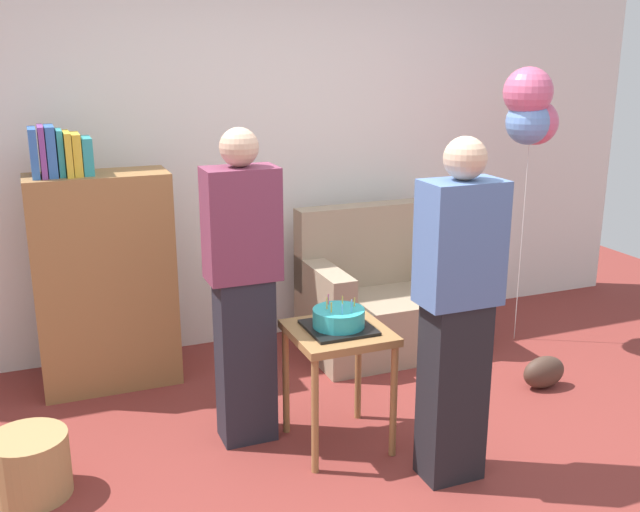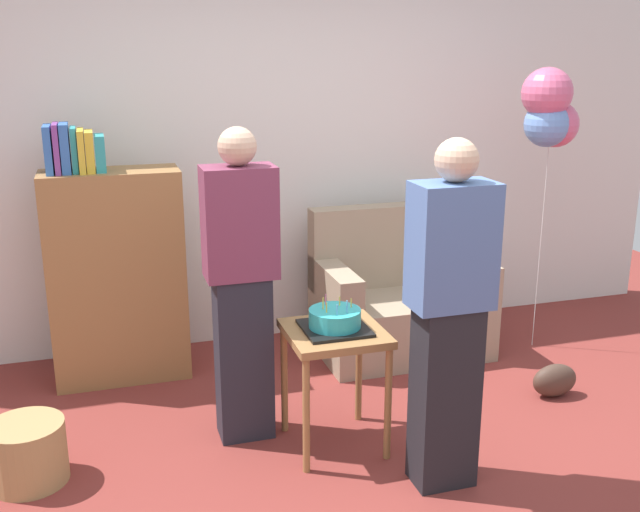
{
  "view_description": "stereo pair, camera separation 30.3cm",
  "coord_description": "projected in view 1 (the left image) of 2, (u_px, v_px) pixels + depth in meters",
  "views": [
    {
      "loc": [
        -1.47,
        -2.72,
        1.99
      ],
      "look_at": [
        -0.11,
        0.67,
        0.95
      ],
      "focal_mm": 41.23,
      "sensor_mm": 36.0,
      "label": 1
    },
    {
      "loc": [
        -1.19,
        -2.83,
        1.99
      ],
      "look_at": [
        -0.11,
        0.67,
        0.95
      ],
      "focal_mm": 41.23,
      "sensor_mm": 36.0,
      "label": 2
    }
  ],
  "objects": [
    {
      "name": "balloon_bunch",
      "position": [
        530.0,
        112.0,
        4.71
      ],
      "size": [
        0.4,
        0.33,
        1.88
      ],
      "color": "silver",
      "rests_on": "ground_plane"
    },
    {
      "name": "handbag",
      "position": [
        544.0,
        372.0,
        4.44
      ],
      "size": [
        0.28,
        0.14,
        0.2
      ],
      "primitive_type": "ellipsoid",
      "color": "#473328",
      "rests_on": "ground_plane"
    },
    {
      "name": "wicker_basket",
      "position": [
        30.0,
        466.0,
        3.35
      ],
      "size": [
        0.36,
        0.36,
        0.3
      ],
      "primitive_type": "cylinder",
      "color": "#A88451",
      "rests_on": "ground_plane"
    },
    {
      "name": "birthday_cake",
      "position": [
        339.0,
        320.0,
        3.65
      ],
      "size": [
        0.32,
        0.32,
        0.17
      ],
      "color": "black",
      "rests_on": "side_table"
    },
    {
      "name": "person_holding_cake",
      "position": [
        457.0,
        313.0,
        3.33
      ],
      "size": [
        0.36,
        0.22,
        1.63
      ],
      "rotation": [
        0.0,
        0.0,
        3.16
      ],
      "color": "black",
      "rests_on": "ground_plane"
    },
    {
      "name": "couch",
      "position": [
        385.0,
        299.0,
        4.99
      ],
      "size": [
        1.1,
        0.7,
        0.96
      ],
      "color": "gray",
      "rests_on": "ground_plane"
    },
    {
      "name": "person_blowing_candles",
      "position": [
        243.0,
        288.0,
        3.68
      ],
      "size": [
        0.36,
        0.22,
        1.63
      ],
      "rotation": [
        0.0,
        0.0,
        -0.29
      ],
      "color": "#23232D",
      "rests_on": "ground_plane"
    },
    {
      "name": "wall_back",
      "position": [
        259.0,
        146.0,
        4.96
      ],
      "size": [
        6.0,
        0.1,
        2.7
      ],
      "primitive_type": "cube",
      "color": "silver",
      "rests_on": "ground_plane"
    },
    {
      "name": "bookshelf",
      "position": [
        103.0,
        277.0,
        4.34
      ],
      "size": [
        0.8,
        0.36,
        1.58
      ],
      "color": "olive",
      "rests_on": "ground_plane"
    },
    {
      "name": "ground_plane",
      "position": [
        394.0,
        480.0,
        3.5
      ],
      "size": [
        8.0,
        8.0,
        0.0
      ],
      "primitive_type": "plane",
      "color": "maroon"
    },
    {
      "name": "side_table",
      "position": [
        338.0,
        348.0,
        3.69
      ],
      "size": [
        0.48,
        0.48,
        0.64
      ],
      "color": "olive",
      "rests_on": "ground_plane"
    }
  ]
}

